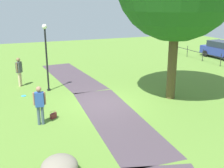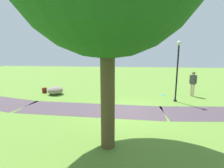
# 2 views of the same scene
# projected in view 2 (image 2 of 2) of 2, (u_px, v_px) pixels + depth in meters

# --- Properties ---
(ground_plane) EXTENTS (48.00, 48.00, 0.00)m
(ground_plane) POSITION_uv_depth(u_px,v_px,m) (126.00, 112.00, 9.93)
(ground_plane) COLOR olive
(footpath_segment_mid) EXTENTS (8.10, 2.66, 0.01)m
(footpath_segment_mid) POSITION_uv_depth(u_px,v_px,m) (91.00, 110.00, 10.33)
(footpath_segment_mid) COLOR #493C45
(footpath_segment_mid) RESTS_ON ground
(lamp_post) EXTENTS (0.28, 0.28, 3.85)m
(lamp_post) POSITION_uv_depth(u_px,v_px,m) (178.00, 65.00, 11.49)
(lamp_post) COLOR black
(lamp_post) RESTS_ON ground
(lawn_boulder) EXTENTS (1.56, 1.54, 0.61)m
(lawn_boulder) POSITION_uv_depth(u_px,v_px,m) (55.00, 90.00, 13.68)
(lawn_boulder) COLOR gray
(lawn_boulder) RESTS_ON ground
(woman_with_handbag) EXTENTS (0.29, 0.51, 1.70)m
(woman_with_handbag) POSITION_uv_depth(u_px,v_px,m) (107.00, 82.00, 13.21)
(woman_with_handbag) COLOR #445766
(woman_with_handbag) RESTS_ON ground
(man_near_boulder) EXTENTS (0.44, 0.40, 1.79)m
(man_near_boulder) POSITION_uv_depth(u_px,v_px,m) (193.00, 82.00, 13.05)
(man_near_boulder) COLOR beige
(man_near_boulder) RESTS_ON ground
(handbag_on_grass) EXTENTS (0.38, 0.38, 0.31)m
(handbag_on_grass) POSITION_uv_depth(u_px,v_px,m) (112.00, 96.00, 12.75)
(handbag_on_grass) COLOR maroon
(handbag_on_grass) RESTS_ON ground
(backpack_by_boulder) EXTENTS (0.34, 0.34, 0.40)m
(backpack_by_boulder) POSITION_uv_depth(u_px,v_px,m) (44.00, 90.00, 14.17)
(backpack_by_boulder) COLOR maroon
(backpack_by_boulder) RESTS_ON ground
(frisbee_on_grass) EXTENTS (0.27, 0.27, 0.02)m
(frisbee_on_grass) POSITION_uv_depth(u_px,v_px,m) (163.00, 95.00, 13.42)
(frisbee_on_grass) COLOR #31A0DB
(frisbee_on_grass) RESTS_ON ground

